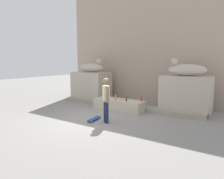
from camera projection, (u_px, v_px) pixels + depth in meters
ground_plane at (92, 120)px, 8.13m from camera, size 40.00×40.00×0.00m
facade_wall at (146, 45)px, 11.63m from camera, size 9.85×0.60×6.29m
pedestal_left at (91, 86)px, 12.19m from camera, size 2.07×1.33×1.63m
pedestal_right at (186, 94)px, 9.19m from camera, size 2.07×1.33×1.63m
statue_reclining_left at (92, 67)px, 12.02m from camera, size 1.64×0.71×0.78m
statue_reclining_right at (186, 69)px, 9.05m from camera, size 1.67×0.82×0.78m
ledge_block at (119, 105)px, 9.74m from camera, size 2.41×0.85×0.49m
skater at (106, 98)px, 7.67m from camera, size 0.43×0.39×1.67m
skateboard at (94, 119)px, 8.06m from camera, size 0.32×0.82×0.08m
bottle_brown at (126, 99)px, 9.32m from camera, size 0.08×0.08×0.26m
bottle_green at (107, 96)px, 10.07m from camera, size 0.08×0.08×0.25m
bottle_orange at (116, 98)px, 9.41m from camera, size 0.07×0.07×0.33m
bottle_red at (141, 98)px, 9.30m from camera, size 0.06×0.06×0.33m
stair_step at (125, 106)px, 10.23m from camera, size 7.49×0.50×0.19m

